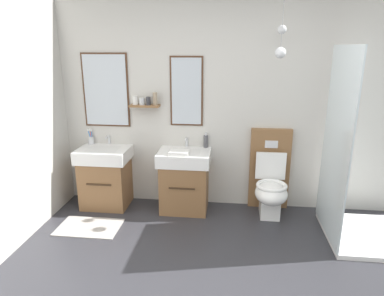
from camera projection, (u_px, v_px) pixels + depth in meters
wall_back at (231, 100)px, 4.12m from camera, size 4.41×0.61×2.62m
bath_mat at (89, 227)px, 3.83m from camera, size 0.68×0.44×0.01m
vanity_sink_left at (106, 176)px, 4.29m from camera, size 0.61×0.50×0.75m
tap_on_left_sink at (109, 139)px, 4.35m from camera, size 0.03×0.13×0.11m
vanity_sink_right at (185, 179)px, 4.18m from camera, size 0.61×0.50×0.75m
tap_on_right_sink at (187, 141)px, 4.24m from camera, size 0.03×0.13×0.11m
toilet at (270, 183)px, 4.08m from camera, size 0.48×0.62×1.00m
toothbrush_cup at (91, 140)px, 4.36m from camera, size 0.07×0.07×0.20m
soap_dispenser at (206, 141)px, 4.21m from camera, size 0.06×0.06×0.19m
folded_hand_towel at (179, 153)px, 3.94m from camera, size 0.22×0.16×0.04m
shower_tray at (358, 201)px, 3.53m from camera, size 0.94×0.89×1.95m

